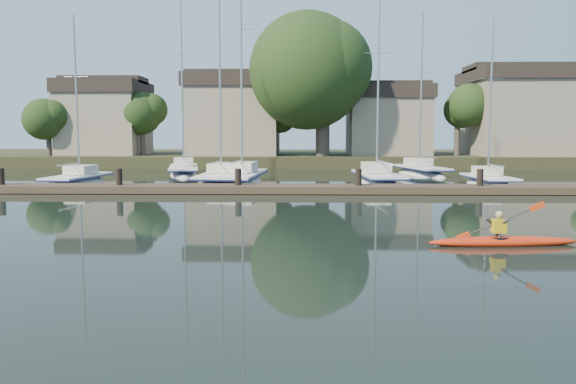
{
  "coord_description": "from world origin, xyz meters",
  "views": [
    {
      "loc": [
        0.15,
        -13.86,
        2.95
      ],
      "look_at": [
        -0.24,
        2.86,
        1.2
      ],
      "focal_mm": 35.0,
      "sensor_mm": 36.0,
      "label": 1
    }
  ],
  "objects_px": {
    "sailboat_4": "(488,188)",
    "sailboat_3": "(377,187)",
    "dock": "(298,189)",
    "sailboat_1": "(221,186)",
    "sailboat_7": "(420,177)",
    "sailboat_5": "(184,177)",
    "kayak": "(502,239)",
    "sailboat_2": "(242,187)",
    "sailboat_0": "(78,187)"
  },
  "relations": [
    {
      "from": "sailboat_1",
      "to": "sailboat_3",
      "type": "distance_m",
      "value": 9.32
    },
    {
      "from": "sailboat_4",
      "to": "sailboat_5",
      "type": "distance_m",
      "value": 20.84
    },
    {
      "from": "sailboat_5",
      "to": "sailboat_7",
      "type": "xyz_separation_m",
      "value": [
        17.05,
        0.1,
        -0.01
      ]
    },
    {
      "from": "sailboat_3",
      "to": "sailboat_7",
      "type": "height_order",
      "value": "sailboat_3"
    },
    {
      "from": "sailboat_0",
      "to": "sailboat_1",
      "type": "relative_size",
      "value": 0.79
    },
    {
      "from": "kayak",
      "to": "sailboat_2",
      "type": "height_order",
      "value": "sailboat_2"
    },
    {
      "from": "sailboat_1",
      "to": "sailboat_3",
      "type": "relative_size",
      "value": 1.04
    },
    {
      "from": "sailboat_7",
      "to": "kayak",
      "type": "bearing_deg",
      "value": -108.49
    },
    {
      "from": "sailboat_4",
      "to": "sailboat_3",
      "type": "bearing_deg",
      "value": 168.79
    },
    {
      "from": "sailboat_1",
      "to": "sailboat_3",
      "type": "height_order",
      "value": "sailboat_1"
    },
    {
      "from": "sailboat_0",
      "to": "sailboat_2",
      "type": "distance_m",
      "value": 9.46
    },
    {
      "from": "kayak",
      "to": "sailboat_4",
      "type": "distance_m",
      "value": 18.23
    },
    {
      "from": "sailboat_3",
      "to": "sailboat_1",
      "type": "bearing_deg",
      "value": 176.25
    },
    {
      "from": "sailboat_7",
      "to": "sailboat_4",
      "type": "bearing_deg",
      "value": -86.49
    },
    {
      "from": "dock",
      "to": "sailboat_0",
      "type": "bearing_deg",
      "value": 161.58
    },
    {
      "from": "kayak",
      "to": "sailboat_0",
      "type": "bearing_deg",
      "value": 131.92
    },
    {
      "from": "sailboat_1",
      "to": "sailboat_3",
      "type": "xyz_separation_m",
      "value": [
        9.32,
        0.02,
        -0.01
      ]
    },
    {
      "from": "sailboat_0",
      "to": "sailboat_3",
      "type": "bearing_deg",
      "value": 8.24
    },
    {
      "from": "sailboat_1",
      "to": "sailboat_5",
      "type": "relative_size",
      "value": 0.94
    },
    {
      "from": "sailboat_2",
      "to": "sailboat_3",
      "type": "bearing_deg",
      "value": 4.91
    },
    {
      "from": "sailboat_5",
      "to": "sailboat_3",
      "type": "bearing_deg",
      "value": -39.65
    },
    {
      "from": "sailboat_0",
      "to": "kayak",
      "type": "bearing_deg",
      "value": -38.7
    },
    {
      "from": "dock",
      "to": "sailboat_2",
      "type": "xyz_separation_m",
      "value": [
        -3.39,
        5.19,
        -0.4
      ]
    },
    {
      "from": "sailboat_1",
      "to": "sailboat_2",
      "type": "distance_m",
      "value": 1.27
    },
    {
      "from": "kayak",
      "to": "sailboat_0",
      "type": "xyz_separation_m",
      "value": [
        -18.29,
        17.37,
        -0.33
      ]
    },
    {
      "from": "kayak",
      "to": "sailboat_1",
      "type": "bearing_deg",
      "value": 114.32
    },
    {
      "from": "sailboat_4",
      "to": "sailboat_5",
      "type": "xyz_separation_m",
      "value": [
        -19.21,
        8.07,
        -0.01
      ]
    },
    {
      "from": "sailboat_2",
      "to": "sailboat_7",
      "type": "bearing_deg",
      "value": 35.19
    },
    {
      "from": "kayak",
      "to": "sailboat_3",
      "type": "relative_size",
      "value": 0.31
    },
    {
      "from": "dock",
      "to": "sailboat_3",
      "type": "relative_size",
      "value": 2.57
    },
    {
      "from": "dock",
      "to": "sailboat_1",
      "type": "relative_size",
      "value": 2.48
    },
    {
      "from": "sailboat_0",
      "to": "sailboat_4",
      "type": "distance_m",
      "value": 23.67
    },
    {
      "from": "kayak",
      "to": "sailboat_4",
      "type": "height_order",
      "value": "sailboat_4"
    },
    {
      "from": "kayak",
      "to": "sailboat_1",
      "type": "relative_size",
      "value": 0.3
    },
    {
      "from": "sailboat_1",
      "to": "sailboat_2",
      "type": "xyz_separation_m",
      "value": [
        1.27,
        -0.1,
        -0.01
      ]
    },
    {
      "from": "sailboat_3",
      "to": "sailboat_7",
      "type": "distance_m",
      "value": 8.24
    },
    {
      "from": "kayak",
      "to": "sailboat_2",
      "type": "xyz_separation_m",
      "value": [
        -8.87,
        18.3,
        -0.35
      ]
    },
    {
      "from": "sailboat_5",
      "to": "sailboat_7",
      "type": "height_order",
      "value": "sailboat_5"
    },
    {
      "from": "sailboat_3",
      "to": "sailboat_4",
      "type": "bearing_deg",
      "value": -12.96
    },
    {
      "from": "kayak",
      "to": "sailboat_5",
      "type": "bearing_deg",
      "value": 113.94
    },
    {
      "from": "sailboat_4",
      "to": "sailboat_7",
      "type": "xyz_separation_m",
      "value": [
        -2.16,
        8.17,
        -0.02
      ]
    },
    {
      "from": "sailboat_5",
      "to": "dock",
      "type": "bearing_deg",
      "value": -67.12
    },
    {
      "from": "sailboat_1",
      "to": "sailboat_5",
      "type": "distance_m",
      "value": 7.99
    },
    {
      "from": "sailboat_1",
      "to": "sailboat_7",
      "type": "distance_m",
      "value": 15.17
    },
    {
      "from": "sailboat_0",
      "to": "sailboat_3",
      "type": "relative_size",
      "value": 0.82
    },
    {
      "from": "dock",
      "to": "sailboat_4",
      "type": "bearing_deg",
      "value": 21.62
    },
    {
      "from": "dock",
      "to": "sailboat_0",
      "type": "relative_size",
      "value": 3.14
    },
    {
      "from": "sailboat_4",
      "to": "dock",
      "type": "bearing_deg",
      "value": -160.48
    },
    {
      "from": "dock",
      "to": "sailboat_5",
      "type": "xyz_separation_m",
      "value": [
        -8.34,
        12.38,
        -0.39
      ]
    },
    {
      "from": "sailboat_2",
      "to": "sailboat_3",
      "type": "xyz_separation_m",
      "value": [
        8.05,
        0.11,
        -0.0
      ]
    }
  ]
}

